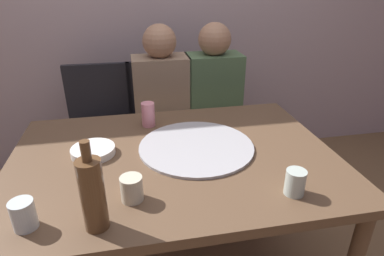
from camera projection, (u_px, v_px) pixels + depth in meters
name	position (u px, v px, depth m)	size (l,w,h in m)	color
dining_table	(175.00, 170.00, 1.42)	(1.38, 0.98, 0.74)	brown
pizza_tray	(196.00, 146.00, 1.44)	(0.51, 0.51, 0.01)	#ADADB2
wine_bottle	(93.00, 194.00, 0.94)	(0.07, 0.07, 0.29)	brown
tumbler_near	(295.00, 182.00, 1.12)	(0.07, 0.07, 0.09)	#B7C6BC
tumbler_far	(24.00, 215.00, 0.97)	(0.07, 0.07, 0.09)	silver
wine_glass	(132.00, 189.00, 1.09)	(0.08, 0.08, 0.09)	beige
soda_can	(148.00, 114.00, 1.63)	(0.07, 0.07, 0.12)	pink
plate_stack	(93.00, 151.00, 1.38)	(0.19, 0.19, 0.03)	white
chair_left	(101.00, 124.00, 2.20)	(0.44, 0.44, 0.90)	black
chair_middle	(162.00, 119.00, 2.28)	(0.44, 0.44, 0.90)	black
chair_right	(210.00, 116.00, 2.34)	(0.44, 0.44, 0.90)	black
guest_in_sweater	(164.00, 111.00, 2.09)	(0.36, 0.56, 1.17)	#937A60
guest_in_beanie	(216.00, 107.00, 2.15)	(0.36, 0.56, 1.17)	#4C6B47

